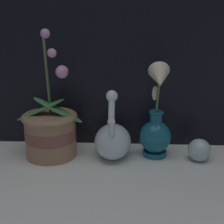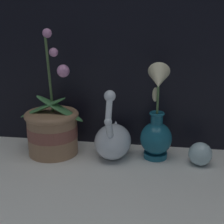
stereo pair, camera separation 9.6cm
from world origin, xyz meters
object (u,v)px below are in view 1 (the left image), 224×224
orchid_potted_plant (51,131)px  blue_vase (156,126)px  swan_figurine (113,139)px  glass_sphere (199,150)px

orchid_potted_plant → blue_vase: bearing=0.8°
swan_figurine → blue_vase: 0.14m
swan_figurine → glass_sphere: swan_figurine is taller
blue_vase → swan_figurine: bearing=-178.4°
swan_figurine → glass_sphere: bearing=-3.7°
glass_sphere → swan_figurine: bearing=176.3°
orchid_potted_plant → swan_figurine: orchid_potted_plant is taller
orchid_potted_plant → glass_sphere: (0.47, -0.02, -0.05)m
orchid_potted_plant → glass_sphere: 0.47m
swan_figurine → blue_vase: bearing=1.6°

